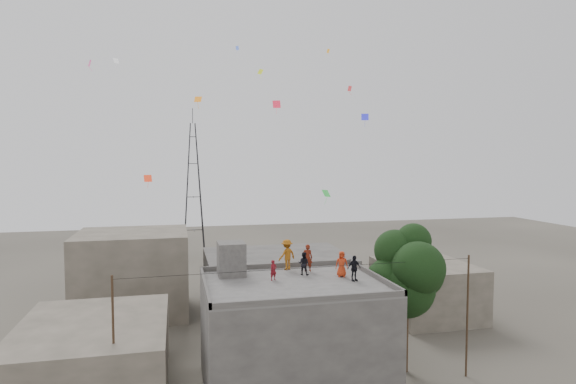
% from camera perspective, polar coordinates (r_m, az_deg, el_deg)
% --- Properties ---
extents(main_building, '(10.00, 8.00, 6.10)m').
position_cam_1_polar(main_building, '(28.57, 0.62, -16.63)').
color(main_building, '#454340').
rests_on(main_building, ground).
extents(parapet, '(10.00, 8.00, 0.30)m').
position_cam_1_polar(parapet, '(27.62, 0.62, -10.39)').
color(parapet, '#454340').
rests_on(parapet, main_building).
extents(stair_head_box, '(1.60, 1.80, 2.00)m').
position_cam_1_polar(stair_head_box, '(29.38, -6.74, -7.86)').
color(stair_head_box, '#454340').
rests_on(stair_head_box, main_building).
extents(neighbor_west, '(8.00, 10.00, 4.00)m').
position_cam_1_polar(neighbor_west, '(30.42, -22.03, -17.72)').
color(neighbor_west, '#575144').
rests_on(neighbor_west, ground).
extents(neighbor_north, '(12.00, 9.00, 5.00)m').
position_cam_1_polar(neighbor_north, '(42.20, -1.34, -10.66)').
color(neighbor_north, '#454340').
rests_on(neighbor_north, ground).
extents(neighbor_northwest, '(9.00, 8.00, 7.00)m').
position_cam_1_polar(neighbor_northwest, '(43.21, -17.90, -9.14)').
color(neighbor_northwest, '#575144').
rests_on(neighbor_northwest, ground).
extents(neighbor_east, '(7.00, 8.00, 4.40)m').
position_cam_1_polar(neighbor_east, '(42.78, 16.08, -11.03)').
color(neighbor_east, '#575144').
rests_on(neighbor_east, ground).
extents(tree, '(4.90, 4.60, 9.10)m').
position_cam_1_polar(tree, '(30.74, 13.98, -9.33)').
color(tree, black).
rests_on(tree, ground).
extents(utility_line, '(20.12, 0.62, 7.40)m').
position_cam_1_polar(utility_line, '(27.29, 2.33, -15.89)').
color(utility_line, black).
rests_on(utility_line, ground).
extents(transmission_tower, '(2.97, 2.97, 20.01)m').
position_cam_1_polar(transmission_tower, '(66.16, -11.14, 0.26)').
color(transmission_tower, black).
rests_on(transmission_tower, ground).
extents(person_red_adult, '(0.73, 0.61, 1.69)m').
position_cam_1_polar(person_red_adult, '(30.27, 2.33, -7.79)').
color(person_red_adult, maroon).
rests_on(person_red_adult, main_building).
extents(person_orange_child, '(0.84, 0.65, 1.53)m').
position_cam_1_polar(person_orange_child, '(29.03, 6.38, -8.47)').
color(person_orange_child, red).
rests_on(person_orange_child, main_building).
extents(person_dark_child, '(0.84, 0.79, 1.38)m').
position_cam_1_polar(person_dark_child, '(29.35, 1.86, -8.46)').
color(person_dark_child, black).
rests_on(person_dark_child, main_building).
extents(person_dark_adult, '(0.92, 0.53, 1.47)m').
position_cam_1_polar(person_dark_adult, '(28.13, 7.83, -8.94)').
color(person_dark_adult, black).
rests_on(person_dark_adult, main_building).
extents(person_orange_adult, '(1.43, 1.20, 1.92)m').
position_cam_1_polar(person_orange_adult, '(30.63, -0.13, -7.43)').
color(person_orange_adult, '#A05712').
rests_on(person_orange_adult, main_building).
extents(person_red_child, '(0.50, 0.42, 1.17)m').
position_cam_1_polar(person_red_child, '(28.06, -1.74, -9.25)').
color(person_red_child, maroon).
rests_on(person_red_child, main_building).
extents(kites, '(18.80, 15.36, 12.42)m').
position_cam_1_polar(kites, '(34.42, -3.46, 10.37)').
color(kites, red).
rests_on(kites, ground).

